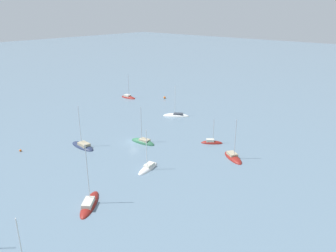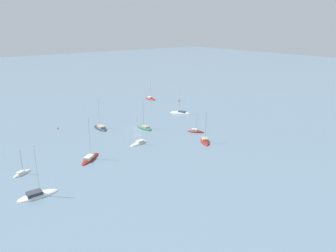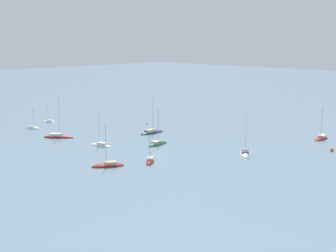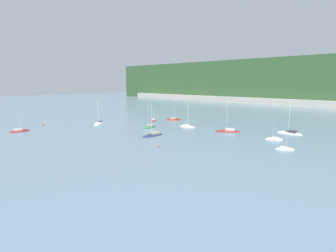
{
  "view_description": "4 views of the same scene",
  "coord_description": "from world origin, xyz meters",
  "px_view_note": "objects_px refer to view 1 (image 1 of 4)",
  "views": [
    {
      "loc": [
        53.57,
        59.23,
        33.12
      ],
      "look_at": [
        -12.38,
        1.27,
        1.42
      ],
      "focal_mm": 35.0,
      "sensor_mm": 36.0,
      "label": 1
    },
    {
      "loc": [
        58.5,
        92.65,
        35.05
      ],
      "look_at": [
        -5.35,
        10.51,
        2.31
      ],
      "focal_mm": 35.0,
      "sensor_mm": 36.0,
      "label": 2
    },
    {
      "loc": [
        -87.56,
        87.27,
        28.08
      ],
      "look_at": [
        5.78,
        -9.33,
        2.56
      ],
      "focal_mm": 50.0,
      "sensor_mm": 36.0,
      "label": 3
    },
    {
      "loc": [
        71.61,
        -65.82,
        17.45
      ],
      "look_at": [
        10.33,
        0.29,
        2.31
      ],
      "focal_mm": 28.0,
      "sensor_mm": 36.0,
      "label": 4
    }
  ],
  "objects_px": {
    "mooring_buoy_0": "(20,150)",
    "mooring_buoy_1": "(165,97)",
    "sailboat_6": "(143,142)",
    "sailboat_9": "(83,146)",
    "sailboat_8": "(90,204)",
    "sailboat_0": "(128,97)",
    "sailboat_10": "(148,168)",
    "sailboat_5": "(212,143)",
    "sailboat_4": "(233,158)",
    "sailboat_2": "(176,116)"
  },
  "relations": [
    {
      "from": "sailboat_8",
      "to": "mooring_buoy_0",
      "type": "bearing_deg",
      "value": 46.87
    },
    {
      "from": "sailboat_4",
      "to": "mooring_buoy_0",
      "type": "bearing_deg",
      "value": -110.41
    },
    {
      "from": "sailboat_6",
      "to": "sailboat_8",
      "type": "distance_m",
      "value": 29.8
    },
    {
      "from": "sailboat_4",
      "to": "sailboat_10",
      "type": "xyz_separation_m",
      "value": [
        17.02,
        -11.17,
        0.0
      ]
    },
    {
      "from": "mooring_buoy_0",
      "to": "mooring_buoy_1",
      "type": "height_order",
      "value": "mooring_buoy_1"
    },
    {
      "from": "sailboat_5",
      "to": "sailboat_2",
      "type": "bearing_deg",
      "value": 115.04
    },
    {
      "from": "sailboat_2",
      "to": "sailboat_10",
      "type": "height_order",
      "value": "sailboat_2"
    },
    {
      "from": "sailboat_6",
      "to": "sailboat_0",
      "type": "bearing_deg",
      "value": -44.01
    },
    {
      "from": "sailboat_6",
      "to": "sailboat_8",
      "type": "height_order",
      "value": "sailboat_8"
    },
    {
      "from": "sailboat_5",
      "to": "sailboat_0",
      "type": "bearing_deg",
      "value": 124.48
    },
    {
      "from": "sailboat_4",
      "to": "sailboat_5",
      "type": "height_order",
      "value": "sailboat_4"
    },
    {
      "from": "sailboat_0",
      "to": "sailboat_4",
      "type": "bearing_deg",
      "value": -23.16
    },
    {
      "from": "sailboat_6",
      "to": "sailboat_10",
      "type": "distance_m",
      "value": 14.99
    },
    {
      "from": "sailboat_9",
      "to": "sailboat_0",
      "type": "bearing_deg",
      "value": -53.87
    },
    {
      "from": "sailboat_6",
      "to": "sailboat_9",
      "type": "height_order",
      "value": "sailboat_9"
    },
    {
      "from": "sailboat_9",
      "to": "mooring_buoy_1",
      "type": "xyz_separation_m",
      "value": [
        -48.62,
        -15.71,
        0.32
      ]
    },
    {
      "from": "sailboat_6",
      "to": "sailboat_10",
      "type": "height_order",
      "value": "sailboat_6"
    },
    {
      "from": "sailboat_8",
      "to": "sailboat_10",
      "type": "height_order",
      "value": "sailboat_8"
    },
    {
      "from": "mooring_buoy_1",
      "to": "sailboat_2",
      "type": "bearing_deg",
      "value": 51.65
    },
    {
      "from": "mooring_buoy_0",
      "to": "mooring_buoy_1",
      "type": "distance_m",
      "value": 60.79
    },
    {
      "from": "sailboat_2",
      "to": "sailboat_8",
      "type": "relative_size",
      "value": 0.9
    },
    {
      "from": "sailboat_6",
      "to": "mooring_buoy_1",
      "type": "relative_size",
      "value": 11.92
    },
    {
      "from": "sailboat_5",
      "to": "sailboat_6",
      "type": "xyz_separation_m",
      "value": [
        11.5,
        -13.74,
        -0.03
      ]
    },
    {
      "from": "sailboat_5",
      "to": "sailboat_10",
      "type": "height_order",
      "value": "sailboat_10"
    },
    {
      "from": "sailboat_6",
      "to": "sailboat_9",
      "type": "distance_m",
      "value": 15.32
    },
    {
      "from": "sailboat_4",
      "to": "mooring_buoy_1",
      "type": "distance_m",
      "value": 56.05
    },
    {
      "from": "sailboat_9",
      "to": "sailboat_2",
      "type": "bearing_deg",
      "value": -91.01
    },
    {
      "from": "sailboat_2",
      "to": "mooring_buoy_0",
      "type": "distance_m",
      "value": 47.81
    },
    {
      "from": "sailboat_4",
      "to": "sailboat_6",
      "type": "bearing_deg",
      "value": -129.61
    },
    {
      "from": "sailboat_0",
      "to": "mooring_buoy_1",
      "type": "bearing_deg",
      "value": 32.39
    },
    {
      "from": "sailboat_5",
      "to": "mooring_buoy_0",
      "type": "height_order",
      "value": "sailboat_5"
    },
    {
      "from": "sailboat_4",
      "to": "sailboat_8",
      "type": "relative_size",
      "value": 0.85
    },
    {
      "from": "sailboat_6",
      "to": "sailboat_8",
      "type": "relative_size",
      "value": 0.86
    },
    {
      "from": "sailboat_8",
      "to": "mooring_buoy_0",
      "type": "height_order",
      "value": "sailboat_8"
    },
    {
      "from": "sailboat_0",
      "to": "sailboat_10",
      "type": "relative_size",
      "value": 0.97
    },
    {
      "from": "sailboat_10",
      "to": "sailboat_6",
      "type": "bearing_deg",
      "value": -142.32
    },
    {
      "from": "sailboat_2",
      "to": "sailboat_0",
      "type": "bearing_deg",
      "value": -44.84
    },
    {
      "from": "sailboat_2",
      "to": "mooring_buoy_0",
      "type": "bearing_deg",
      "value": 42.57
    },
    {
      "from": "sailboat_6",
      "to": "sailboat_2",
      "type": "bearing_deg",
      "value": -77.91
    },
    {
      "from": "sailboat_4",
      "to": "mooring_buoy_0",
      "type": "relative_size",
      "value": 19.21
    },
    {
      "from": "sailboat_8",
      "to": "sailboat_9",
      "type": "distance_m",
      "value": 27.16
    },
    {
      "from": "sailboat_0",
      "to": "sailboat_4",
      "type": "xyz_separation_m",
      "value": [
        20.81,
        59.35,
        -0.0
      ]
    },
    {
      "from": "sailboat_0",
      "to": "sailboat_9",
      "type": "distance_m",
      "value": 48.54
    },
    {
      "from": "sailboat_9",
      "to": "sailboat_5",
      "type": "bearing_deg",
      "value": -132.68
    },
    {
      "from": "mooring_buoy_1",
      "to": "sailboat_8",
      "type": "bearing_deg",
      "value": 31.44
    },
    {
      "from": "sailboat_4",
      "to": "mooring_buoy_1",
      "type": "height_order",
      "value": "sailboat_4"
    },
    {
      "from": "sailboat_4",
      "to": "sailboat_9",
      "type": "height_order",
      "value": "sailboat_9"
    },
    {
      "from": "sailboat_5",
      "to": "sailboat_10",
      "type": "relative_size",
      "value": 0.73
    },
    {
      "from": "sailboat_8",
      "to": "mooring_buoy_1",
      "type": "height_order",
      "value": "sailboat_8"
    },
    {
      "from": "sailboat_8",
      "to": "sailboat_0",
      "type": "bearing_deg",
      "value": 4.33
    }
  ]
}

